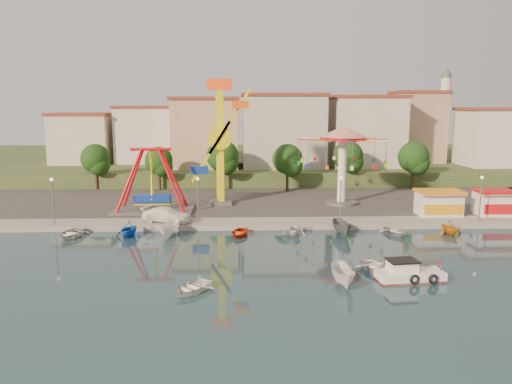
{
  "coord_description": "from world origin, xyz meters",
  "views": [
    {
      "loc": [
        -3.28,
        -41.78,
        13.69
      ],
      "look_at": [
        -1.49,
        14.0,
        4.0
      ],
      "focal_mm": 35.0,
      "sensor_mm": 36.0,
      "label": 1
    }
  ],
  "objects_px": {
    "kamikaze_tower": "(222,145)",
    "skiff": "(343,276)",
    "wave_swinger": "(343,148)",
    "cabin_motorboat": "(408,275)",
    "rowboat_a": "(377,267)",
    "pirate_ship_ride": "(152,181)",
    "van": "(167,215)"
  },
  "relations": [
    {
      "from": "cabin_motorboat",
      "to": "rowboat_a",
      "type": "relative_size",
      "value": 1.42
    },
    {
      "from": "kamikaze_tower",
      "to": "skiff",
      "type": "xyz_separation_m",
      "value": [
        10.24,
        -29.37,
        -7.72
      ]
    },
    {
      "from": "pirate_ship_ride",
      "to": "skiff",
      "type": "xyz_separation_m",
      "value": [
        18.88,
        -25.24,
        -3.59
      ]
    },
    {
      "from": "wave_swinger",
      "to": "skiff",
      "type": "bearing_deg",
      "value": -101.03
    },
    {
      "from": "cabin_motorboat",
      "to": "van",
      "type": "relative_size",
      "value": 0.95
    },
    {
      "from": "kamikaze_tower",
      "to": "skiff",
      "type": "height_order",
      "value": "kamikaze_tower"
    },
    {
      "from": "skiff",
      "to": "van",
      "type": "bearing_deg",
      "value": 130.1
    },
    {
      "from": "cabin_motorboat",
      "to": "rowboat_a",
      "type": "height_order",
      "value": "cabin_motorboat"
    },
    {
      "from": "kamikaze_tower",
      "to": "cabin_motorboat",
      "type": "distance_m",
      "value": 33.41
    },
    {
      "from": "pirate_ship_ride",
      "to": "wave_swinger",
      "type": "height_order",
      "value": "wave_swinger"
    },
    {
      "from": "pirate_ship_ride",
      "to": "kamikaze_tower",
      "type": "relative_size",
      "value": 0.61
    },
    {
      "from": "wave_swinger",
      "to": "van",
      "type": "bearing_deg",
      "value": -156.07
    },
    {
      "from": "rowboat_a",
      "to": "skiff",
      "type": "relative_size",
      "value": 0.92
    },
    {
      "from": "van",
      "to": "skiff",
      "type": "bearing_deg",
      "value": -121.22
    },
    {
      "from": "pirate_ship_ride",
      "to": "kamikaze_tower",
      "type": "distance_m",
      "value": 10.42
    },
    {
      "from": "wave_swinger",
      "to": "skiff",
      "type": "distance_m",
      "value": 30.58
    },
    {
      "from": "cabin_motorboat",
      "to": "rowboat_a",
      "type": "distance_m",
      "value": 2.92
    },
    {
      "from": "cabin_motorboat",
      "to": "wave_swinger",
      "type": "bearing_deg",
      "value": 83.11
    },
    {
      "from": "kamikaze_tower",
      "to": "rowboat_a",
      "type": "height_order",
      "value": "kamikaze_tower"
    },
    {
      "from": "rowboat_a",
      "to": "wave_swinger",
      "type": "bearing_deg",
      "value": 66.96
    },
    {
      "from": "pirate_ship_ride",
      "to": "wave_swinger",
      "type": "xyz_separation_m",
      "value": [
        24.55,
        3.88,
        3.8
      ]
    },
    {
      "from": "skiff",
      "to": "wave_swinger",
      "type": "bearing_deg",
      "value": 79.12
    },
    {
      "from": "rowboat_a",
      "to": "kamikaze_tower",
      "type": "bearing_deg",
      "value": 99.45
    },
    {
      "from": "wave_swinger",
      "to": "cabin_motorboat",
      "type": "relative_size",
      "value": 2.13
    },
    {
      "from": "wave_swinger",
      "to": "rowboat_a",
      "type": "relative_size",
      "value": 3.03
    },
    {
      "from": "wave_swinger",
      "to": "rowboat_a",
      "type": "distance_m",
      "value": 27.19
    },
    {
      "from": "kamikaze_tower",
      "to": "cabin_motorboat",
      "type": "relative_size",
      "value": 3.03
    },
    {
      "from": "van",
      "to": "wave_swinger",
      "type": "bearing_deg",
      "value": -47.25
    },
    {
      "from": "kamikaze_tower",
      "to": "rowboat_a",
      "type": "distance_m",
      "value": 30.67
    },
    {
      "from": "pirate_ship_ride",
      "to": "skiff",
      "type": "bearing_deg",
      "value": -53.21
    },
    {
      "from": "rowboat_a",
      "to": "van",
      "type": "bearing_deg",
      "value": 122.36
    },
    {
      "from": "skiff",
      "to": "van",
      "type": "distance_m",
      "value": 25.31
    }
  ]
}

